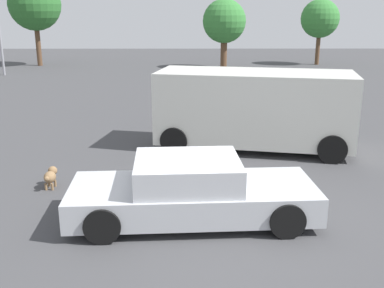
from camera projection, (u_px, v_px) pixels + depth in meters
ground_plane at (208, 221)px, 8.59m from camera, size 80.00×80.00×0.00m
sedan_foreground at (191, 192)px, 8.51m from camera, size 4.67×2.06×1.20m
dog at (51, 176)px, 10.14m from camera, size 0.26×0.61×0.44m
van_white at (254, 107)px, 12.81m from camera, size 5.69×3.13×2.20m
tree_back_left at (320, 19)px, 32.34m from camera, size 2.71×2.71×4.61m
tree_back_center at (224, 22)px, 30.36m from camera, size 2.90×2.90×4.57m
tree_back_right at (35, 4)px, 31.44m from camera, size 3.60×3.60×6.02m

